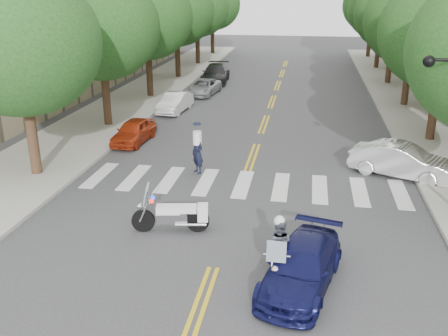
% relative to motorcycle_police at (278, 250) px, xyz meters
% --- Properties ---
extents(ground, '(140.00, 140.00, 0.00)m').
position_rel_motorcycle_police_xyz_m(ground, '(-1.85, 0.13, -0.84)').
color(ground, '#38383A').
rests_on(ground, ground).
extents(sidewalk_left, '(5.00, 60.00, 0.15)m').
position_rel_motorcycle_police_xyz_m(sidewalk_left, '(-11.35, 22.13, -0.77)').
color(sidewalk_left, '#9E9991').
rests_on(sidewalk_left, ground).
extents(sidewalk_right, '(5.00, 60.00, 0.15)m').
position_rel_motorcycle_police_xyz_m(sidewalk_right, '(7.65, 22.13, -0.77)').
color(sidewalk_right, '#9E9991').
rests_on(sidewalk_right, ground).
extents(tree_l_0, '(6.40, 6.40, 8.45)m').
position_rel_motorcycle_police_xyz_m(tree_l_0, '(-10.65, 6.13, 4.71)').
color(tree_l_0, '#382316').
rests_on(tree_l_0, ground).
extents(tree_l_1, '(6.40, 6.40, 8.45)m').
position_rel_motorcycle_police_xyz_m(tree_l_1, '(-10.65, 14.13, 4.71)').
color(tree_l_1, '#382316').
rests_on(tree_l_1, ground).
extents(tree_l_2, '(6.40, 6.40, 8.45)m').
position_rel_motorcycle_police_xyz_m(tree_l_2, '(-10.65, 22.13, 4.71)').
color(tree_l_2, '#382316').
rests_on(tree_l_2, ground).
extents(tree_l_3, '(6.40, 6.40, 8.45)m').
position_rel_motorcycle_police_xyz_m(tree_l_3, '(-10.65, 30.13, 4.71)').
color(tree_l_3, '#382316').
rests_on(tree_l_3, ground).
extents(tree_l_4, '(6.40, 6.40, 8.45)m').
position_rel_motorcycle_police_xyz_m(tree_l_4, '(-10.65, 38.13, 4.71)').
color(tree_l_4, '#382316').
rests_on(tree_l_4, ground).
extents(tree_l_5, '(6.40, 6.40, 8.45)m').
position_rel_motorcycle_police_xyz_m(tree_l_5, '(-10.65, 46.13, 4.71)').
color(tree_l_5, '#382316').
rests_on(tree_l_5, ground).
extents(tree_r_1, '(6.40, 6.40, 8.45)m').
position_rel_motorcycle_police_xyz_m(tree_r_1, '(6.95, 14.13, 4.71)').
color(tree_r_1, '#382316').
rests_on(tree_r_1, ground).
extents(tree_r_2, '(6.40, 6.40, 8.45)m').
position_rel_motorcycle_police_xyz_m(tree_r_2, '(6.95, 22.13, 4.71)').
color(tree_r_2, '#382316').
rests_on(tree_r_2, ground).
extents(tree_r_3, '(6.40, 6.40, 8.45)m').
position_rel_motorcycle_police_xyz_m(tree_r_3, '(6.95, 30.13, 4.71)').
color(tree_r_3, '#382316').
rests_on(tree_r_3, ground).
extents(tree_r_4, '(6.40, 6.40, 8.45)m').
position_rel_motorcycle_police_xyz_m(tree_r_4, '(6.95, 38.13, 4.71)').
color(tree_r_4, '#382316').
rests_on(tree_r_4, ground).
extents(tree_r_5, '(6.40, 6.40, 8.45)m').
position_rel_motorcycle_police_xyz_m(tree_r_5, '(6.95, 46.13, 4.71)').
color(tree_r_5, '#382316').
rests_on(tree_r_5, ground).
extents(motorcycle_police, '(0.80, 2.33, 1.90)m').
position_rel_motorcycle_police_xyz_m(motorcycle_police, '(0.00, 0.00, 0.00)').
color(motorcycle_police, black).
rests_on(motorcycle_police, ground).
extents(motorcycle_parked, '(2.56, 0.89, 1.66)m').
position_rel_motorcycle_police_xyz_m(motorcycle_parked, '(-3.45, 2.19, -0.27)').
color(motorcycle_parked, black).
rests_on(motorcycle_parked, ground).
extents(officer_standing, '(0.77, 0.77, 1.79)m').
position_rel_motorcycle_police_xyz_m(officer_standing, '(-3.96, 7.64, 0.05)').
color(officer_standing, black).
rests_on(officer_standing, ground).
extents(convertible, '(4.54, 3.09, 1.42)m').
position_rel_motorcycle_police_xyz_m(convertible, '(4.65, 8.63, -0.14)').
color(convertible, silver).
rests_on(convertible, ground).
extents(sedan_blue, '(2.57, 4.36, 1.18)m').
position_rel_motorcycle_police_xyz_m(sedan_blue, '(0.65, -0.37, -0.25)').
color(sedan_blue, '#0F1141').
rests_on(sedan_blue, ground).
extents(parked_car_a, '(1.65, 3.64, 1.21)m').
position_rel_motorcycle_police_xyz_m(parked_car_a, '(-8.15, 11.39, -0.24)').
color(parked_car_a, '#A72E11').
rests_on(parked_car_a, ground).
extents(parked_car_b, '(1.65, 3.83, 1.23)m').
position_rel_motorcycle_police_xyz_m(parked_car_b, '(-7.75, 18.13, -0.23)').
color(parked_car_b, white).
rests_on(parked_car_b, ground).
extents(parked_car_c, '(2.26, 4.21, 1.12)m').
position_rel_motorcycle_police_xyz_m(parked_car_c, '(-7.05, 23.63, -0.28)').
color(parked_car_c, '#929499').
rests_on(parked_car_c, ground).
extents(parked_car_d, '(2.42, 5.23, 1.48)m').
position_rel_motorcycle_police_xyz_m(parked_car_d, '(-7.05, 28.63, -0.10)').
color(parked_car_d, black).
rests_on(parked_car_d, ground).
extents(parked_car_e, '(1.68, 3.55, 1.17)m').
position_rel_motorcycle_police_xyz_m(parked_car_e, '(-7.73, 31.41, -0.26)').
color(parked_car_e, gray).
rests_on(parked_car_e, ground).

